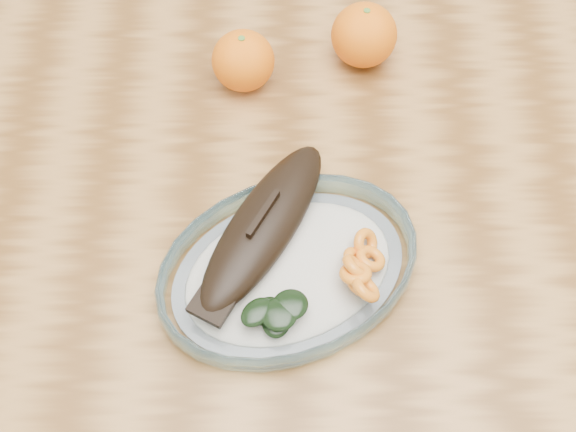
% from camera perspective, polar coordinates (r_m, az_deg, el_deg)
% --- Properties ---
extents(ground, '(3.00, 3.00, 0.00)m').
position_cam_1_polar(ground, '(1.49, 4.13, -15.55)').
color(ground, slate).
rests_on(ground, ground).
extents(dining_table, '(1.20, 0.80, 0.75)m').
position_cam_1_polar(dining_table, '(0.88, 6.73, -3.73)').
color(dining_table, brown).
rests_on(dining_table, ground).
extents(plated_meal, '(0.66, 0.66, 0.08)m').
position_cam_1_polar(plated_meal, '(0.74, -0.04, -3.87)').
color(plated_meal, white).
rests_on(plated_meal, dining_table).
extents(orange_left, '(0.08, 0.08, 0.08)m').
position_cam_1_polar(orange_left, '(0.89, -3.56, 12.15)').
color(orange_left, '#DE6404').
rests_on(orange_left, dining_table).
extents(orange_right, '(0.08, 0.08, 0.08)m').
position_cam_1_polar(orange_right, '(0.92, 6.02, 14.03)').
color(orange_right, '#DE6404').
rests_on(orange_right, dining_table).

